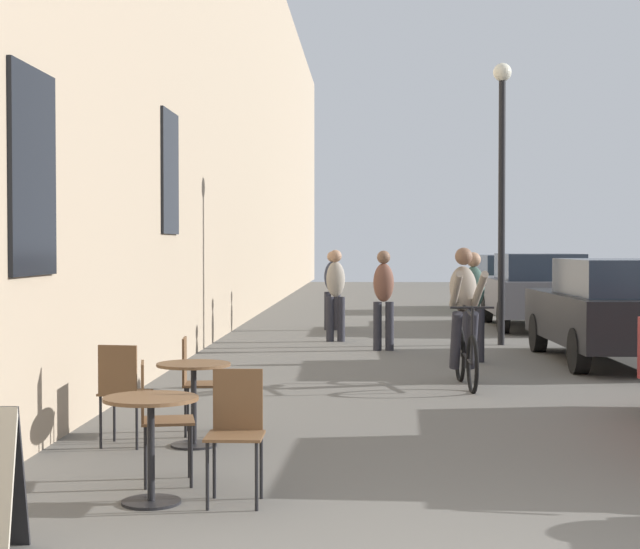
{
  "coord_description": "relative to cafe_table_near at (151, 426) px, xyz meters",
  "views": [
    {
      "loc": [
        -0.44,
        -4.72,
        1.73
      ],
      "look_at": [
        -1.17,
        10.73,
        1.3
      ],
      "focal_mm": 57.47,
      "sensor_mm": 36.0,
      "label": 1
    }
  ],
  "objects": [
    {
      "name": "building_facade_left",
      "position": [
        -1.55,
        11.94,
        4.49
      ],
      "size": [
        0.54,
        68.0,
        10.01
      ],
      "color": "tan",
      "rests_on": "ground_plane"
    },
    {
      "name": "cafe_table_near",
      "position": [
        0.0,
        0.0,
        0.0
      ],
      "size": [
        0.64,
        0.64,
        0.72
      ],
      "color": "black",
      "rests_on": "ground_plane"
    },
    {
      "name": "cafe_chair_near_toward_street",
      "position": [
        0.57,
        0.08,
        -0.0
      ],
      "size": [
        0.38,
        0.38,
        0.89
      ],
      "color": "black",
      "rests_on": "ground_plane"
    },
    {
      "name": "cafe_chair_near_toward_wall",
      "position": [
        -0.07,
        0.56,
        -0.0
      ],
      "size": [
        0.45,
        0.45,
        0.89
      ],
      "color": "black",
      "rests_on": "ground_plane"
    },
    {
      "name": "cafe_table_mid",
      "position": [
        -0.05,
        1.97,
        0.0
      ],
      "size": [
        0.64,
        0.64,
        0.72
      ],
      "color": "black",
      "rests_on": "ground_plane"
    },
    {
      "name": "cafe_chair_mid_toward_street",
      "position": [
        -0.12,
        2.53,
        -0.0
      ],
      "size": [
        0.42,
        0.42,
        0.89
      ],
      "color": "black",
      "rests_on": "ground_plane"
    },
    {
      "name": "cafe_chair_mid_toward_wall",
      "position": [
        -0.66,
        1.89,
        -0.0
      ],
      "size": [
        0.42,
        0.42,
        0.89
      ],
      "color": "black",
      "rests_on": "ground_plane"
    },
    {
      "name": "cyclist_on_bicycle",
      "position": [
        2.66,
        5.97,
        0.29
      ],
      "size": [
        0.52,
        1.76,
        1.74
      ],
      "color": "black",
      "rests_on": "ground_plane"
    },
    {
      "name": "pedestrian_near",
      "position": [
        3.02,
        8.49,
        0.4
      ],
      "size": [
        0.37,
        0.29,
        1.64
      ],
      "color": "#26262D",
      "rests_on": "ground_plane"
    },
    {
      "name": "pedestrian_mid",
      "position": [
        1.71,
        10.12,
        0.41
      ],
      "size": [
        0.36,
        0.26,
        1.65
      ],
      "color": "#26262D",
      "rests_on": "ground_plane"
    },
    {
      "name": "pedestrian_far",
      "position": [
        0.87,
        11.67,
        0.41
      ],
      "size": [
        0.37,
        0.28,
        1.66
      ],
      "color": "#26262D",
      "rests_on": "ground_plane"
    },
    {
      "name": "pedestrian_furthest",
      "position": [
        0.73,
        14.17,
        0.39
      ],
      "size": [
        0.38,
        0.29,
        1.62
      ],
      "color": "#26262D",
      "rests_on": "ground_plane"
    },
    {
      "name": "street_lamp",
      "position": [
        3.78,
        11.17,
        2.59
      ],
      "size": [
        0.32,
        0.32,
        4.9
      ],
      "color": "black",
      "rests_on": "ground_plane"
    },
    {
      "name": "parked_car_second",
      "position": [
        5.08,
        8.47,
        0.28
      ],
      "size": [
        1.92,
        4.37,
        1.54
      ],
      "color": "black",
      "rests_on": "ground_plane"
    },
    {
      "name": "parked_car_third",
      "position": [
        4.97,
        14.85,
        0.29
      ],
      "size": [
        1.88,
        4.42,
        1.57
      ],
      "color": "#595960",
      "rests_on": "ground_plane"
    },
    {
      "name": "parked_car_fourth",
      "position": [
        5.16,
        20.68,
        0.25
      ],
      "size": [
        1.84,
        4.22,
        1.49
      ],
      "color": "#23512D",
      "rests_on": "ground_plane"
    }
  ]
}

